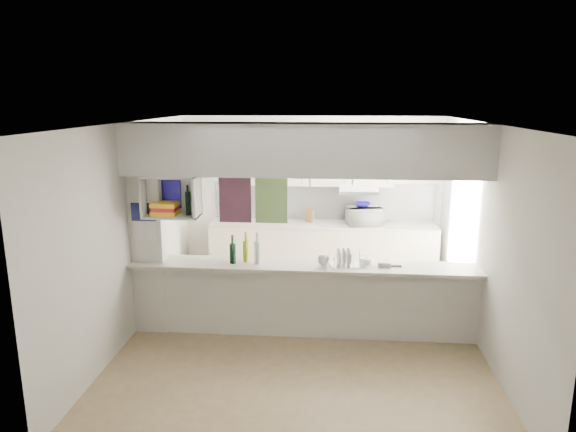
# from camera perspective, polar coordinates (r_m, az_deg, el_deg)

# --- Properties ---
(floor) EXTENTS (4.80, 4.80, 0.00)m
(floor) POSITION_cam_1_polar(r_m,az_deg,el_deg) (6.56, 1.59, -13.03)
(floor) COLOR #8E7852
(floor) RESTS_ON ground
(ceiling) EXTENTS (4.80, 4.80, 0.00)m
(ceiling) POSITION_cam_1_polar(r_m,az_deg,el_deg) (5.90, 1.75, 10.30)
(ceiling) COLOR white
(ceiling) RESTS_ON wall_back
(wall_back) EXTENTS (4.20, 0.00, 4.20)m
(wall_back) POSITION_cam_1_polar(r_m,az_deg,el_deg) (8.44, 2.60, 2.21)
(wall_back) COLOR silver
(wall_back) RESTS_ON floor
(wall_left) EXTENTS (0.00, 4.80, 4.80)m
(wall_left) POSITION_cam_1_polar(r_m,az_deg,el_deg) (6.56, -16.98, -1.50)
(wall_left) COLOR silver
(wall_left) RESTS_ON floor
(wall_right) EXTENTS (0.00, 4.80, 4.80)m
(wall_right) POSITION_cam_1_polar(r_m,az_deg,el_deg) (6.34, 20.97, -2.28)
(wall_right) COLOR silver
(wall_right) RESTS_ON floor
(servery_partition) EXTENTS (4.20, 0.50, 2.60)m
(servery_partition) POSITION_cam_1_polar(r_m,az_deg,el_deg) (6.03, 0.04, 1.35)
(servery_partition) COLOR silver
(servery_partition) RESTS_ON floor
(cubby_shelf) EXTENTS (0.65, 0.35, 0.50)m
(cubby_shelf) POSITION_cam_1_polar(r_m,az_deg,el_deg) (6.23, -12.89, 1.88)
(cubby_shelf) COLOR white
(cubby_shelf) RESTS_ON bulkhead
(kitchen_run) EXTENTS (3.60, 0.63, 2.24)m
(kitchen_run) POSITION_cam_1_polar(r_m,az_deg,el_deg) (8.28, 3.60, -1.38)
(kitchen_run) COLOR beige
(kitchen_run) RESTS_ON floor
(microwave) EXTENTS (0.59, 0.46, 0.29)m
(microwave) POSITION_cam_1_polar(r_m,az_deg,el_deg) (8.16, 8.45, 0.02)
(microwave) COLOR white
(microwave) RESTS_ON bench_top
(bowl) EXTENTS (0.25, 0.25, 0.06)m
(bowl) POSITION_cam_1_polar(r_m,az_deg,el_deg) (8.16, 8.30, 1.28)
(bowl) COLOR #130B7D
(bowl) RESTS_ON microwave
(dish_rack) EXTENTS (0.47, 0.40, 0.22)m
(dish_rack) POSITION_cam_1_polar(r_m,az_deg,el_deg) (6.19, 6.57, -4.67)
(dish_rack) COLOR silver
(dish_rack) RESTS_ON breakfast_bar
(cup) EXTENTS (0.18, 0.18, 0.11)m
(cup) POSITION_cam_1_polar(r_m,az_deg,el_deg) (6.14, 3.94, -4.94)
(cup) COLOR white
(cup) RESTS_ON dish_rack
(wine_bottles) EXTENTS (0.38, 0.16, 0.39)m
(wine_bottles) POSITION_cam_1_polar(r_m,az_deg,el_deg) (6.24, -4.71, -3.97)
(wine_bottles) COLOR black
(wine_bottles) RESTS_ON breakfast_bar
(plastic_tubs) EXTENTS (0.49, 0.23, 0.07)m
(plastic_tubs) POSITION_cam_1_polar(r_m,az_deg,el_deg) (6.26, 9.48, -5.09)
(plastic_tubs) COLOR silver
(plastic_tubs) RESTS_ON breakfast_bar
(utensil_jar) EXTENTS (0.10, 0.10, 0.15)m
(utensil_jar) POSITION_cam_1_polar(r_m,az_deg,el_deg) (8.29, -0.67, -0.14)
(utensil_jar) COLOR black
(utensil_jar) RESTS_ON bench_top
(knife_block) EXTENTS (0.13, 0.12, 0.22)m
(knife_block) POSITION_cam_1_polar(r_m,az_deg,el_deg) (8.28, 2.43, 0.08)
(knife_block) COLOR brown
(knife_block) RESTS_ON bench_top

